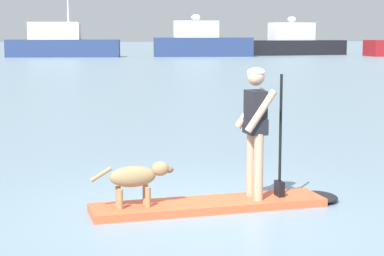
# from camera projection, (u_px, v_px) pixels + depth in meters

# --- Properties ---
(ground_plane) EXTENTS (400.00, 400.00, 0.00)m
(ground_plane) POSITION_uv_depth(u_px,v_px,m) (209.00, 209.00, 8.43)
(ground_plane) COLOR slate
(paddleboard) EXTENTS (3.32, 0.84, 0.10)m
(paddleboard) POSITION_uv_depth(u_px,v_px,m) (226.00, 204.00, 8.49)
(paddleboard) COLOR #E55933
(paddleboard) RESTS_ON ground_plane
(person_paddler) EXTENTS (0.62, 0.50, 1.68)m
(person_paddler) POSITION_uv_depth(u_px,v_px,m) (256.00, 123.00, 8.45)
(person_paddler) COLOR tan
(person_paddler) RESTS_ON paddleboard
(dog) EXTENTS (1.04, 0.26, 0.54)m
(dog) POSITION_uv_depth(u_px,v_px,m) (137.00, 177.00, 8.11)
(dog) COLOR #997A51
(dog) RESTS_ON paddleboard
(moored_boat_center) EXTENTS (11.30, 4.27, 11.32)m
(moored_boat_center) POSITION_uv_depth(u_px,v_px,m) (61.00, 44.00, 65.51)
(moored_boat_center) COLOR navy
(moored_boat_center) RESTS_ON ground_plane
(moored_boat_starboard) EXTENTS (10.21, 4.11, 4.24)m
(moored_boat_starboard) POSITION_uv_depth(u_px,v_px,m) (201.00, 43.00, 67.28)
(moored_boat_starboard) COLOR navy
(moored_boat_starboard) RESTS_ON ground_plane
(moored_boat_port) EXTENTS (10.83, 3.95, 4.15)m
(moored_boat_port) POSITION_uv_depth(u_px,v_px,m) (296.00, 43.00, 72.14)
(moored_boat_port) COLOR black
(moored_boat_port) RESTS_ON ground_plane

